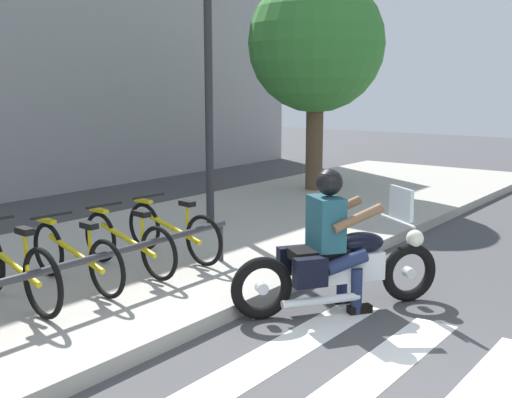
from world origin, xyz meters
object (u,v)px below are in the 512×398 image
object	(u,v)px
tree_near_rack	(316,45)
bicycle_3	(13,269)
rider	(333,231)
bicycle_6	(172,231)
bicycle_5	(128,242)
bicycle_4	(75,256)
street_lamp	(208,58)
bike_rack	(48,273)
motorcycle	(340,266)

from	to	relation	value
tree_near_rack	bicycle_3	bearing A→B (deg)	-169.76
rider	bicycle_6	bearing A→B (deg)	88.82
bicycle_5	bicycle_6	size ratio (longest dim) A/B	0.98
bicycle_5	tree_near_rack	world-z (taller)	tree_near_rack
rider	bicycle_4	xyz separation A→B (m)	(-1.36, 2.26, -0.33)
bicycle_6	rider	bearing A→B (deg)	-91.18
bicycle_4	street_lamp	world-z (taller)	street_lamp
rider	tree_near_rack	xyz separation A→B (m)	(5.39, 3.60, 2.16)
bicycle_3	bike_rack	xyz separation A→B (m)	(-0.00, -0.55, 0.06)
bicycle_4	bicycle_5	xyz separation A→B (m)	(0.70, -0.00, 0.00)
street_lamp	bicycle_4	bearing A→B (deg)	-163.38
bicycle_4	bicycle_5	bearing A→B (deg)	-0.01
bicycle_3	bicycle_5	world-z (taller)	bicycle_3
street_lamp	bike_rack	bearing A→B (deg)	-158.81
motorcycle	street_lamp	bearing A→B (deg)	61.75
bicycle_3	bicycle_4	bearing A→B (deg)	0.13
bike_rack	tree_near_rack	bearing A→B (deg)	14.30
bike_rack	street_lamp	size ratio (longest dim) A/B	1.12
bicycle_5	street_lamp	size ratio (longest dim) A/B	0.39
bicycle_6	bicycle_5	bearing A→B (deg)	180.00
bicycle_6	bicycle_4	bearing A→B (deg)	179.99
bicycle_3	bicycle_5	xyz separation A→B (m)	(1.41, 0.00, -0.03)
rider	bicycle_4	distance (m)	2.66
tree_near_rack	bike_rack	bearing A→B (deg)	-165.70
street_lamp	bicycle_6	bearing A→B (deg)	-151.78
bike_rack	bicycle_5	bearing A→B (deg)	21.54
rider	bicycle_3	distance (m)	3.07
motorcycle	bicycle_3	size ratio (longest dim) A/B	1.11
street_lamp	tree_near_rack	bearing A→B (deg)	6.37
bicycle_6	bike_rack	size ratio (longest dim) A/B	0.35
bicycle_4	bike_rack	size ratio (longest dim) A/B	0.35
bicycle_4	motorcycle	bearing A→B (deg)	-58.31
bicycle_6	bicycle_3	bearing A→B (deg)	-179.96
rider	bicycle_5	bearing A→B (deg)	106.23
rider	bike_rack	size ratio (longest dim) A/B	0.30
bicycle_4	street_lamp	bearing A→B (deg)	16.62
rider	bike_rack	xyz separation A→B (m)	(-2.06, 1.70, -0.25)
rider	bike_rack	world-z (taller)	rider
bicycle_6	tree_near_rack	world-z (taller)	tree_near_rack
bicycle_4	bicycle_6	size ratio (longest dim) A/B	0.99
bike_rack	bicycle_3	bearing A→B (deg)	89.97
tree_near_rack	bicycle_4	bearing A→B (deg)	-168.73
bicycle_5	bicycle_4	bearing A→B (deg)	179.99
rider	street_lamp	distance (m)	4.09
bike_rack	street_lamp	distance (m)	4.62
motorcycle	rider	xyz separation A→B (m)	(-0.06, 0.05, 0.36)
bicycle_5	tree_near_rack	size ratio (longest dim) A/B	0.39
street_lamp	rider	bearing A→B (deg)	-119.46
bicycle_3	street_lamp	bearing A→B (deg)	13.75
rider	bicycle_4	bearing A→B (deg)	121.07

